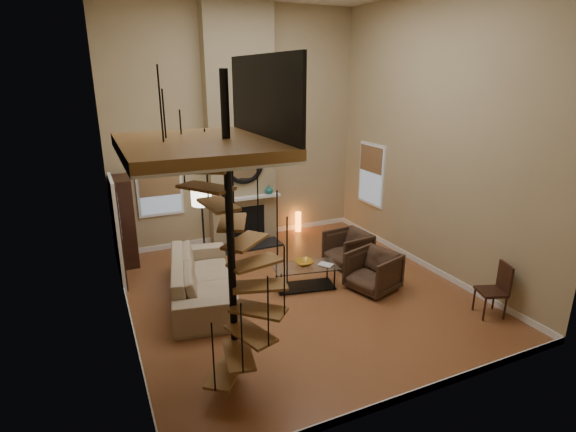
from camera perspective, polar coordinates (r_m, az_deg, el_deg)
name	(u,v)px	position (r m, az deg, el deg)	size (l,w,h in m)	color
ground	(297,292)	(8.61, 1.12, -9.69)	(6.00, 6.50, 0.01)	#A66235
back_wall	(238,128)	(10.72, -6.46, 11.18)	(6.00, 0.02, 5.50)	tan
front_wall	(428,191)	(5.06, 17.44, 3.05)	(6.00, 0.02, 5.50)	tan
left_wall	(111,161)	(6.99, -21.66, 6.52)	(0.02, 6.50, 5.50)	tan
right_wall	(434,138)	(9.42, 18.17, 9.50)	(0.02, 6.50, 5.50)	tan
baseboard_back	(241,235)	(11.34, -5.97, -2.45)	(6.00, 0.02, 0.12)	white
baseboard_front	(407,396)	(6.29, 14.96, -21.36)	(6.00, 0.02, 0.12)	white
baseboard_left	(132,324)	(7.91, -19.33, -12.90)	(0.02, 6.50, 0.12)	white
baseboard_right	(421,262)	(10.12, 16.66, -5.71)	(0.02, 6.50, 0.12)	white
chimney_breast	(240,128)	(10.54, -6.13, 11.08)	(1.60, 0.38, 5.50)	#958460
hearth	(251,246)	(10.76, -4.81, -3.78)	(1.50, 0.60, 0.04)	black
firebox	(246,221)	(10.84, -5.41, -0.66)	(0.95, 0.02, 0.72)	black
mantel	(246,198)	(10.59, -5.36, 2.30)	(1.70, 0.18, 0.06)	white
mirror_frame	(244,164)	(10.46, -5.59, 6.60)	(0.94, 0.94, 0.10)	black
mirror_disc	(244,164)	(10.47, -5.61, 6.61)	(0.80, 0.80, 0.01)	white
vase_left	(223,194)	(10.43, -8.31, 2.82)	(0.24, 0.24, 0.25)	black
vase_right	(269,190)	(10.80, -2.44, 3.40)	(0.20, 0.20, 0.21)	#1A5D59
window_back	(159,182)	(10.46, -16.14, 4.14)	(1.02, 0.06, 1.52)	white
window_right	(371,174)	(11.13, 10.61, 5.36)	(0.06, 1.02, 1.52)	white
entry_door	(118,233)	(9.16, -20.93, -2.00)	(0.10, 1.05, 2.16)	white
loft	(206,140)	(5.28, -10.47, 9.54)	(1.70, 2.20, 1.09)	olive
spiral_stair	(232,253)	(5.74, -7.14, -4.72)	(1.47, 1.47, 4.06)	black
hutch	(124,221)	(10.14, -20.27, -0.65)	(0.40, 0.85, 1.90)	#321910
sofa	(201,278)	(8.39, -11.00, -7.77)	(2.71, 1.06, 0.79)	tan
armchair_near	(351,248)	(9.76, 8.02, -4.12)	(0.82, 0.85, 0.77)	#3E291C
armchair_far	(375,271)	(8.78, 11.13, -6.86)	(0.83, 0.86, 0.78)	#3E291C
coffee_table	(305,274)	(8.65, 2.21, -7.41)	(1.32, 0.84, 0.45)	silver
bowl	(304,263)	(8.60, 2.08, -5.99)	(0.36, 0.36, 0.09)	#BE8621
book	(325,265)	(8.61, 4.77, -6.29)	(0.20, 0.27, 0.03)	gray
floor_lamp	(202,204)	(9.32, -10.97, 1.57)	(0.41, 0.41, 1.72)	black
accent_lamp	(298,222)	(11.68, 1.31, -0.76)	(0.15, 0.15, 0.53)	orange
side_chair	(497,287)	(8.39, 25.12, -8.22)	(0.54, 0.53, 0.94)	#321910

